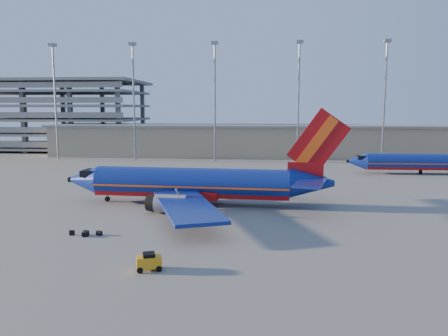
% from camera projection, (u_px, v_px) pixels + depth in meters
% --- Properties ---
extents(ground, '(220.00, 220.00, 0.00)m').
position_uv_depth(ground, '(217.00, 200.00, 61.61)').
color(ground, slate).
rests_on(ground, ground).
extents(terminal_building, '(122.00, 16.00, 8.50)m').
position_uv_depth(terminal_building, '(275.00, 140.00, 117.48)').
color(terminal_building, gray).
rests_on(terminal_building, ground).
extents(parking_garage, '(62.00, 32.00, 21.40)m').
position_uv_depth(parking_garage, '(45.00, 112.00, 138.14)').
color(parking_garage, slate).
rests_on(parking_garage, ground).
extents(light_mast_row, '(101.60, 1.60, 28.65)m').
position_uv_depth(light_mast_row, '(256.00, 89.00, 104.24)').
color(light_mast_row, gray).
rests_on(light_mast_row, ground).
extents(aircraft_main, '(38.35, 36.82, 12.98)m').
position_uv_depth(aircraft_main, '(198.00, 184.00, 58.62)').
color(aircraft_main, navy).
rests_on(aircraft_main, ground).
extents(aircraft_second, '(31.28, 12.20, 10.60)m').
position_uv_depth(aircraft_second, '(425.00, 162.00, 85.93)').
color(aircraft_second, navy).
rests_on(aircraft_second, ground).
extents(baggage_tug, '(2.25, 1.75, 1.42)m').
position_uv_depth(baggage_tug, '(149.00, 261.00, 34.90)').
color(baggage_tug, orange).
rests_on(baggage_tug, ground).
extents(luggage_pile, '(3.34, 1.16, 0.51)m').
position_uv_depth(luggage_pile, '(86.00, 233.00, 44.45)').
color(luggage_pile, black).
rests_on(luggage_pile, ground).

